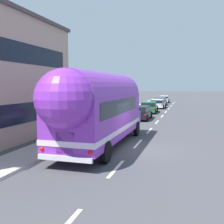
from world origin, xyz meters
TOP-DOWN VIEW (x-y plane):
  - ground_plane at (0.00, 0.00)m, footprint 300.00×300.00m
  - lane_markings at (-2.51, 12.56)m, footprint 3.69×80.00m
  - sidewalk_slab at (-4.56, 10.00)m, footprint 2.00×90.00m
  - painted_bus at (-1.79, -0.46)m, footprint 2.68×11.31m
  - car_lead at (-1.86, 12.54)m, footprint 1.95×4.45m
  - car_second at (-1.99, 19.49)m, footprint 2.15×4.57m
  - car_third at (-1.62, 26.37)m, footprint 2.11×4.39m
  - car_fourth at (-1.99, 33.10)m, footprint 2.02×4.63m
  - car_fifth at (-1.90, 40.04)m, footprint 1.92×4.61m

SIDE VIEW (x-z plane):
  - ground_plane at x=0.00m, z-range 0.00..0.00m
  - lane_markings at x=-2.51m, z-range 0.00..0.01m
  - sidewalk_slab at x=-4.56m, z-range 0.00..0.15m
  - car_second at x=-1.99m, z-range 0.05..1.42m
  - car_fifth at x=-1.90m, z-range 0.05..1.42m
  - car_lead at x=-1.86m, z-range 0.10..1.47m
  - car_fourth at x=-1.99m, z-range 0.10..1.47m
  - car_third at x=-1.62m, z-range 0.11..1.48m
  - painted_bus at x=-1.79m, z-range 0.24..4.37m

